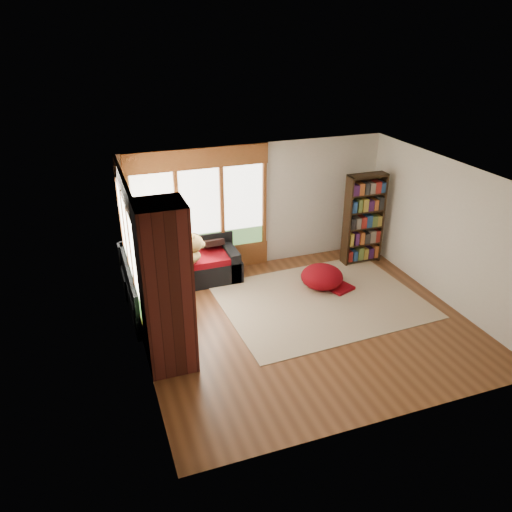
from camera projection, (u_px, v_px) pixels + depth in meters
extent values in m
plane|color=#542E17|center=(305.00, 322.00, 8.70)|extent=(5.50, 5.50, 0.00)
plane|color=white|center=(312.00, 178.00, 7.58)|extent=(5.50, 5.50, 0.00)
cube|color=silver|center=(257.00, 206.00, 10.26)|extent=(5.50, 0.04, 2.60)
cube|color=silver|center=(396.00, 338.00, 6.01)|extent=(5.50, 0.04, 2.60)
cube|color=silver|center=(138.00, 282.00, 7.31)|extent=(0.04, 5.00, 2.60)
cube|color=silver|center=(447.00, 233.00, 8.97)|extent=(0.04, 5.00, 2.60)
cube|color=brown|center=(200.00, 211.00, 9.85)|extent=(2.82, 0.10, 1.90)
cube|color=white|center=(200.00, 211.00, 9.85)|extent=(2.54, 0.09, 1.62)
cube|color=brown|center=(130.00, 247.00, 8.31)|extent=(0.10, 2.62, 1.90)
cube|color=white|center=(130.00, 247.00, 8.31)|extent=(0.09, 2.36, 1.62)
cube|color=#718959|center=(123.00, 208.00, 8.86)|extent=(0.03, 0.72, 0.90)
cube|color=#471914|center=(166.00, 289.00, 7.11)|extent=(0.70, 0.70, 2.60)
cube|color=black|center=(186.00, 275.00, 9.85)|extent=(2.20, 0.90, 0.42)
cube|color=black|center=(181.00, 249.00, 9.98)|extent=(2.20, 0.20, 0.38)
cube|color=black|center=(234.00, 263.00, 10.11)|extent=(0.20, 0.90, 0.60)
cube|color=maroon|center=(181.00, 266.00, 9.60)|extent=(1.90, 0.66, 0.12)
cube|color=black|center=(159.00, 296.00, 9.10)|extent=(0.90, 2.20, 0.42)
cube|color=black|center=(137.00, 280.00, 8.82)|extent=(0.20, 2.20, 0.38)
cube|color=black|center=(168.00, 320.00, 8.21)|extent=(0.90, 0.20, 0.60)
cube|color=maroon|center=(168.00, 291.00, 8.72)|extent=(0.66, 1.20, 0.12)
cube|color=maroon|center=(158.00, 268.00, 9.53)|extent=(0.66, 0.66, 0.12)
cube|color=silver|center=(321.00, 300.00, 9.35)|extent=(3.75, 2.93, 0.01)
cube|color=black|center=(380.00, 217.00, 10.59)|extent=(0.04, 0.28, 1.95)
cube|color=black|center=(347.00, 222.00, 10.35)|extent=(0.04, 0.28, 1.95)
cube|color=black|center=(360.00, 217.00, 10.58)|extent=(0.84, 0.02, 1.95)
cube|color=black|center=(360.00, 259.00, 10.86)|extent=(0.76, 0.26, 0.03)
cube|color=black|center=(361.00, 243.00, 10.70)|extent=(0.76, 0.26, 0.03)
cube|color=black|center=(363.00, 227.00, 10.54)|extent=(0.76, 0.26, 0.03)
cube|color=black|center=(365.00, 211.00, 10.39)|extent=(0.76, 0.26, 0.03)
cube|color=black|center=(366.00, 194.00, 10.23)|extent=(0.76, 0.26, 0.03)
cube|color=black|center=(368.00, 176.00, 10.07)|extent=(0.76, 0.26, 0.03)
cube|color=#726659|center=(364.00, 220.00, 10.45)|extent=(0.72, 0.20, 1.79)
ellipsoid|color=maroon|center=(322.00, 276.00, 9.75)|extent=(0.93, 0.93, 0.45)
ellipsoid|color=brown|center=(178.00, 257.00, 9.33)|extent=(0.98, 0.72, 0.30)
sphere|color=brown|center=(194.00, 246.00, 9.41)|extent=(0.42, 0.42, 0.36)
cone|color=brown|center=(190.00, 240.00, 9.32)|extent=(0.15, 0.15, 0.16)
ellipsoid|color=black|center=(165.00, 278.00, 8.65)|extent=(0.60, 0.78, 0.24)
sphere|color=black|center=(159.00, 267.00, 8.79)|extent=(0.34, 0.34, 0.28)
cone|color=black|center=(159.00, 262.00, 8.71)|extent=(0.13, 0.13, 0.12)
cube|color=black|center=(216.00, 241.00, 10.01)|extent=(0.45, 0.12, 0.45)
cube|color=black|center=(187.00, 245.00, 9.83)|extent=(0.45, 0.12, 0.45)
cube|color=black|center=(143.00, 262.00, 9.16)|extent=(0.45, 0.12, 0.45)
cube|color=black|center=(152.00, 290.00, 8.22)|extent=(0.45, 0.12, 0.45)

